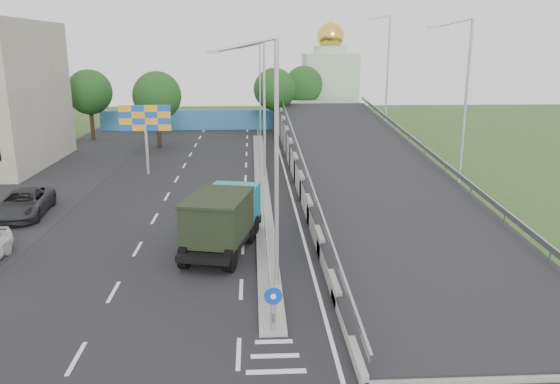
{
  "coord_description": "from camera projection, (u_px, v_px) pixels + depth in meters",
  "views": [
    {
      "loc": [
        -0.66,
        -15.14,
        9.89
      ],
      "look_at": [
        0.83,
        13.63,
        2.2
      ],
      "focal_mm": 35.0,
      "sensor_mm": 36.0,
      "label": 1
    }
  ],
  "objects": [
    {
      "name": "tree_left_mid",
      "position": [
        157.0,
        96.0,
        53.96
      ],
      "size": [
        4.8,
        4.8,
        7.6
      ],
      "color": "black",
      "rests_on": "ground"
    },
    {
      "name": "ground",
      "position": [
        276.0,
        371.0,
        17.19
      ],
      "size": [
        160.0,
        160.0,
        0.0
      ],
      "primitive_type": "plane",
      "color": "#2D4C1E",
      "rests_on": "ground"
    },
    {
      "name": "church",
      "position": [
        330.0,
        82.0,
        74.22
      ],
      "size": [
        7.0,
        7.0,
        13.8
      ],
      "color": "#B2CCAD",
      "rests_on": "ground"
    },
    {
      "name": "tree_ramp_far",
      "position": [
        304.0,
        85.0,
        69.23
      ],
      "size": [
        4.8,
        4.8,
        7.6
      ],
      "color": "black",
      "rests_on": "ground"
    },
    {
      "name": "lamp_post_near",
      "position": [
        272.0,
        154.0,
        21.49
      ],
      "size": [
        2.74,
        0.18,
        10.08
      ],
      "color": "#B2B5B7",
      "rests_on": "median"
    },
    {
      "name": "lamp_post_far",
      "position": [
        258.0,
        85.0,
        60.09
      ],
      "size": [
        2.74,
        0.18,
        10.08
      ],
      "color": "#B2B5B7",
      "rests_on": "median"
    },
    {
      "name": "dump_truck",
      "position": [
        223.0,
        217.0,
        27.1
      ],
      "size": [
        3.96,
        7.25,
        3.03
      ],
      "rotation": [
        0.0,
        0.0,
        -0.23
      ],
      "color": "black",
      "rests_on": "ground"
    },
    {
      "name": "tree_left_far",
      "position": [
        89.0,
        92.0,
        58.38
      ],
      "size": [
        4.8,
        4.8,
        7.6
      ],
      "color": "black",
      "rests_on": "ground"
    },
    {
      "name": "parking_strip",
      "position": [
        19.0,
        203.0,
        35.69
      ],
      "size": [
        8.0,
        90.0,
        0.05
      ],
      "primitive_type": "cube",
      "color": "black",
      "rests_on": "ground"
    },
    {
      "name": "overpass_ramp",
      "position": [
        363.0,
        161.0,
        40.28
      ],
      "size": [
        10.0,
        50.0,
        3.5
      ],
      "color": "gray",
      "rests_on": "ground"
    },
    {
      "name": "median",
      "position": [
        262.0,
        184.0,
        40.33
      ],
      "size": [
        1.0,
        44.0,
        0.2
      ],
      "primitive_type": "cube",
      "color": "gray",
      "rests_on": "ground"
    },
    {
      "name": "lamp_post_mid",
      "position": [
        262.0,
        103.0,
        40.79
      ],
      "size": [
        2.74,
        0.18,
        10.08
      ],
      "color": "#B2B5B7",
      "rests_on": "median"
    },
    {
      "name": "sign_bollard",
      "position": [
        273.0,
        309.0,
        19.03
      ],
      "size": [
        0.64,
        0.23,
        1.67
      ],
      "color": "black",
      "rests_on": "median"
    },
    {
      "name": "road_surface",
      "position": [
        218.0,
        200.0,
        36.34
      ],
      "size": [
        26.0,
        90.0,
        0.04
      ],
      "primitive_type": "cube",
      "color": "black",
      "rests_on": "ground"
    },
    {
      "name": "blue_wall",
      "position": [
        224.0,
        120.0,
        66.86
      ],
      "size": [
        30.0,
        0.5,
        2.4
      ],
      "primitive_type": "cube",
      "color": "teal",
      "rests_on": "ground"
    },
    {
      "name": "median_guardrail",
      "position": [
        261.0,
        175.0,
        40.16
      ],
      "size": [
        0.09,
        44.0,
        0.71
      ],
      "color": "gray",
      "rests_on": "median"
    },
    {
      "name": "tree_median_far",
      "position": [
        275.0,
        89.0,
        62.28
      ],
      "size": [
        4.8,
        4.8,
        7.6
      ],
      "color": "black",
      "rests_on": "ground"
    },
    {
      "name": "billboard",
      "position": [
        145.0,
        122.0,
        42.68
      ],
      "size": [
        4.0,
        0.24,
        5.5
      ],
      "color": "#B2B5B7",
      "rests_on": "ground"
    },
    {
      "name": "parked_car_c",
      "position": [
        24.0,
        203.0,
        32.77
      ],
      "size": [
        3.11,
        5.85,
        1.57
      ],
      "primitive_type": "imported",
      "rotation": [
        0.0,
        0.0,
        0.09
      ],
      "color": "#2A2A2E",
      "rests_on": "ground"
    }
  ]
}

